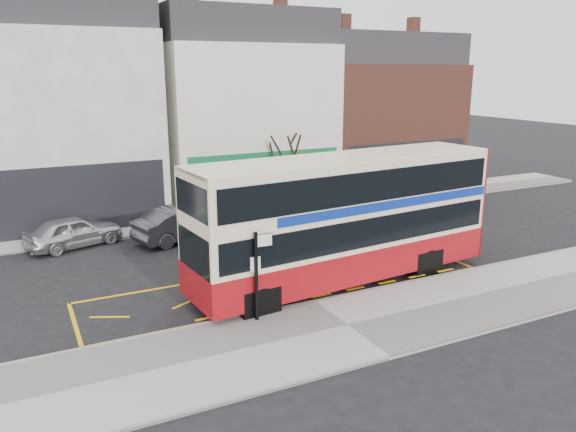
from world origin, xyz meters
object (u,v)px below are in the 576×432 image
car_grey (186,223)px  car_white (339,206)px  bus_stop_post (258,267)px  car_silver (74,232)px  street_tree_right (284,144)px  double_decker_bus (346,217)px

car_grey → car_white: car_grey is taller
bus_stop_post → car_silver: bearing=113.6°
car_white → street_tree_right: size_ratio=0.90×
double_decker_bus → bus_stop_post: double_decker_bus is taller
bus_stop_post → street_tree_right: 13.28m
street_tree_right → car_white: bearing=-51.5°
bus_stop_post → car_silver: 11.02m
bus_stop_post → street_tree_right: (6.45, 11.46, 1.79)m
car_grey → car_white: 7.81m
car_white → bus_stop_post: bearing=119.9°
car_grey → street_tree_right: bearing=-84.1°
car_silver → street_tree_right: 10.90m
bus_stop_post → car_white: 12.39m
bus_stop_post → street_tree_right: bearing=62.9°
car_grey → street_tree_right: size_ratio=0.87×
double_decker_bus → car_grey: 8.34m
double_decker_bus → car_white: 8.63m
bus_stop_post → car_white: bus_stop_post is taller
car_silver → street_tree_right: (10.43, 1.25, 2.90)m
double_decker_bus → car_grey: double_decker_bus is taller
bus_stop_post → car_silver: bus_stop_post is taller
car_silver → car_grey: car_grey is taller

